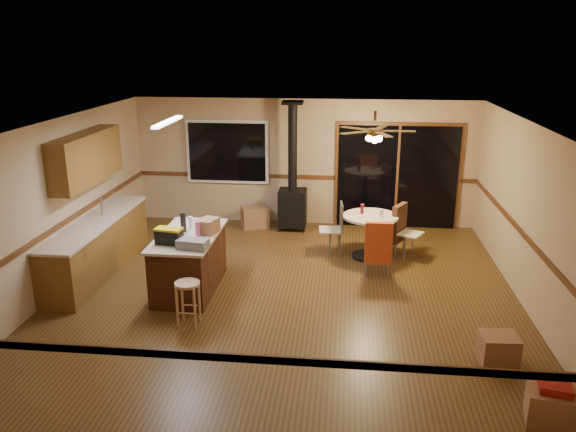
# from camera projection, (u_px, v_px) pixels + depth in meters

# --- Properties ---
(floor) EXTENTS (7.00, 7.00, 0.00)m
(floor) POSITION_uv_depth(u_px,v_px,m) (286.00, 293.00, 8.64)
(floor) COLOR #4E3415
(floor) RESTS_ON ground
(ceiling) EXTENTS (7.00, 7.00, 0.00)m
(ceiling) POSITION_uv_depth(u_px,v_px,m) (286.00, 124.00, 7.86)
(ceiling) COLOR silver
(ceiling) RESTS_ON ground
(wall_back) EXTENTS (7.00, 0.00, 7.00)m
(wall_back) POSITION_uv_depth(u_px,v_px,m) (304.00, 163.00, 11.57)
(wall_back) COLOR tan
(wall_back) RESTS_ON ground
(wall_front) EXTENTS (7.00, 0.00, 7.00)m
(wall_front) POSITION_uv_depth(u_px,v_px,m) (243.00, 329.00, 4.93)
(wall_front) COLOR tan
(wall_front) RESTS_ON ground
(wall_left) EXTENTS (0.00, 7.00, 7.00)m
(wall_left) POSITION_uv_depth(u_px,v_px,m) (59.00, 205.00, 8.60)
(wall_left) COLOR tan
(wall_left) RESTS_ON ground
(wall_right) EXTENTS (0.00, 7.00, 7.00)m
(wall_right) POSITION_uv_depth(u_px,v_px,m) (533.00, 220.00, 7.90)
(wall_right) COLOR tan
(wall_right) RESTS_ON ground
(chair_rail) EXTENTS (7.00, 7.00, 0.08)m
(chair_rail) POSITION_uv_depth(u_px,v_px,m) (286.00, 232.00, 8.34)
(chair_rail) COLOR #522C14
(chair_rail) RESTS_ON ground
(window) EXTENTS (1.72, 0.10, 1.32)m
(window) POSITION_uv_depth(u_px,v_px,m) (227.00, 152.00, 11.62)
(window) COLOR black
(window) RESTS_ON ground
(sliding_door) EXTENTS (2.52, 0.10, 2.10)m
(sliding_door) POSITION_uv_depth(u_px,v_px,m) (397.00, 177.00, 11.41)
(sliding_door) COLOR black
(sliding_door) RESTS_ON ground
(lower_cabinets) EXTENTS (0.60, 3.00, 0.86)m
(lower_cabinets) POSITION_uv_depth(u_px,v_px,m) (98.00, 248.00, 9.31)
(lower_cabinets) COLOR brown
(lower_cabinets) RESTS_ON ground
(countertop) EXTENTS (0.64, 3.04, 0.04)m
(countertop) POSITION_uv_depth(u_px,v_px,m) (95.00, 222.00, 9.17)
(countertop) COLOR #BEAA93
(countertop) RESTS_ON lower_cabinets
(upper_cabinets) EXTENTS (0.35, 2.00, 0.80)m
(upper_cabinets) POSITION_uv_depth(u_px,v_px,m) (86.00, 158.00, 9.07)
(upper_cabinets) COLOR brown
(upper_cabinets) RESTS_ON ground
(kitchen_island) EXTENTS (0.88, 1.68, 0.90)m
(kitchen_island) POSITION_uv_depth(u_px,v_px,m) (189.00, 262.00, 8.66)
(kitchen_island) COLOR #36190D
(kitchen_island) RESTS_ON ground
(wood_stove) EXTENTS (0.55, 0.50, 2.52)m
(wood_stove) POSITION_uv_depth(u_px,v_px,m) (292.00, 195.00, 11.34)
(wood_stove) COLOR black
(wood_stove) RESTS_ON ground
(ceiling_fan) EXTENTS (0.24, 0.24, 0.55)m
(ceiling_fan) POSITION_uv_depth(u_px,v_px,m) (374.00, 134.00, 9.40)
(ceiling_fan) COLOR brown
(ceiling_fan) RESTS_ON ceiling
(fluorescent_strip) EXTENTS (0.10, 1.20, 0.04)m
(fluorescent_strip) POSITION_uv_depth(u_px,v_px,m) (168.00, 122.00, 8.34)
(fluorescent_strip) COLOR white
(fluorescent_strip) RESTS_ON ceiling
(toolbox_grey) EXTENTS (0.46, 0.30, 0.13)m
(toolbox_grey) POSITION_uv_depth(u_px,v_px,m) (193.00, 244.00, 7.94)
(toolbox_grey) COLOR slate
(toolbox_grey) RESTS_ON kitchen_island
(toolbox_black) EXTENTS (0.40, 0.25, 0.21)m
(toolbox_black) POSITION_uv_depth(u_px,v_px,m) (169.00, 237.00, 8.11)
(toolbox_black) COLOR black
(toolbox_black) RESTS_ON kitchen_island
(toolbox_yellow_lid) EXTENTS (0.41, 0.26, 0.03)m
(toolbox_yellow_lid) POSITION_uv_depth(u_px,v_px,m) (169.00, 229.00, 8.07)
(toolbox_yellow_lid) COLOR gold
(toolbox_yellow_lid) RESTS_ON toolbox_black
(box_on_island) EXTENTS (0.32, 0.38, 0.22)m
(box_on_island) POSITION_uv_depth(u_px,v_px,m) (208.00, 226.00, 8.57)
(box_on_island) COLOR brown
(box_on_island) RESTS_ON kitchen_island
(bottle_dark) EXTENTS (0.10, 0.10, 0.31)m
(bottle_dark) POSITION_uv_depth(u_px,v_px,m) (183.00, 222.00, 8.60)
(bottle_dark) COLOR black
(bottle_dark) RESTS_ON kitchen_island
(bottle_pink) EXTENTS (0.09, 0.09, 0.24)m
(bottle_pink) POSITION_uv_depth(u_px,v_px,m) (198.00, 229.00, 8.39)
(bottle_pink) COLOR #D84C8C
(bottle_pink) RESTS_ON kitchen_island
(bottle_white) EXTENTS (0.07, 0.07, 0.19)m
(bottle_white) POSITION_uv_depth(u_px,v_px,m) (191.00, 222.00, 8.78)
(bottle_white) COLOR white
(bottle_white) RESTS_ON kitchen_island
(bar_stool) EXTENTS (0.43, 0.43, 0.62)m
(bar_stool) POSITION_uv_depth(u_px,v_px,m) (188.00, 303.00, 7.61)
(bar_stool) COLOR tan
(bar_stool) RESTS_ON floor
(blue_bucket) EXTENTS (0.34, 0.34, 0.27)m
(blue_bucket) POSITION_uv_depth(u_px,v_px,m) (187.00, 296.00, 8.22)
(blue_bucket) COLOR #0C1FA9
(blue_bucket) RESTS_ON floor
(dining_table) EXTENTS (0.98, 0.98, 0.78)m
(dining_table) POSITION_uv_depth(u_px,v_px,m) (370.00, 229.00, 9.91)
(dining_table) COLOR black
(dining_table) RESTS_ON ground
(glass_red) EXTENTS (0.08, 0.08, 0.17)m
(glass_red) POSITION_uv_depth(u_px,v_px,m) (362.00, 209.00, 9.92)
(glass_red) COLOR #590C14
(glass_red) RESTS_ON dining_table
(glass_cream) EXTENTS (0.08, 0.08, 0.13)m
(glass_cream) POSITION_uv_depth(u_px,v_px,m) (381.00, 213.00, 9.75)
(glass_cream) COLOR beige
(glass_cream) RESTS_ON dining_table
(chair_left) EXTENTS (0.44, 0.43, 0.51)m
(chair_left) POSITION_uv_depth(u_px,v_px,m) (337.00, 223.00, 10.06)
(chair_left) COLOR #C4BA92
(chair_left) RESTS_ON ground
(chair_near) EXTENTS (0.44, 0.47, 0.70)m
(chair_near) POSITION_uv_depth(u_px,v_px,m) (378.00, 243.00, 9.05)
(chair_near) COLOR #C4BA92
(chair_near) RESTS_ON ground
(chair_right) EXTENTS (0.61, 0.59, 0.70)m
(chair_right) POSITION_uv_depth(u_px,v_px,m) (401.00, 224.00, 9.97)
(chair_right) COLOR #C4BA92
(chair_right) RESTS_ON ground
(box_under_window) EXTENTS (0.64, 0.58, 0.42)m
(box_under_window) POSITION_uv_depth(u_px,v_px,m) (255.00, 217.00, 11.62)
(box_under_window) COLOR brown
(box_under_window) RESTS_ON floor
(box_corner_a) EXTENTS (0.56, 0.50, 0.37)m
(box_corner_a) POSITION_uv_depth(u_px,v_px,m) (552.00, 406.00, 5.68)
(box_corner_a) COLOR brown
(box_corner_a) RESTS_ON floor
(box_corner_b) EXTENTS (0.45, 0.40, 0.35)m
(box_corner_b) POSITION_uv_depth(u_px,v_px,m) (498.00, 348.00, 6.76)
(box_corner_b) COLOR brown
(box_corner_b) RESTS_ON floor
(box_small_red) EXTENTS (0.36, 0.32, 0.08)m
(box_small_red) POSITION_uv_depth(u_px,v_px,m) (555.00, 387.00, 5.61)
(box_small_red) COLOR maroon
(box_small_red) RESTS_ON box_corner_a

